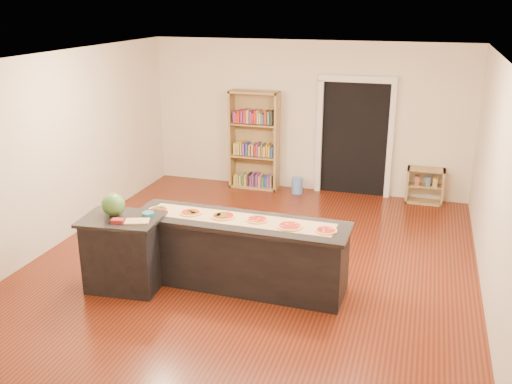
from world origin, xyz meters
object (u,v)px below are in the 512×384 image
(kitchen_island, at_px, (239,253))
(bookshelf, at_px, (254,140))
(low_shelf, at_px, (425,186))
(watermelon, at_px, (113,204))
(waste_bin, at_px, (297,185))
(side_counter, at_px, (124,252))

(kitchen_island, distance_m, bookshelf, 4.05)
(kitchen_island, xyz_separation_m, low_shelf, (2.19, 3.93, -0.13))
(bookshelf, bearing_deg, kitchen_island, -75.63)
(watermelon, bearing_deg, waste_bin, 71.76)
(side_counter, height_order, waste_bin, side_counter)
(side_counter, height_order, bookshelf, bookshelf)
(bookshelf, relative_size, waste_bin, 6.08)
(kitchen_island, xyz_separation_m, bookshelf, (-1.00, 3.90, 0.48))
(bookshelf, bearing_deg, waste_bin, -6.95)
(waste_bin, bearing_deg, watermelon, -108.24)
(low_shelf, bearing_deg, waste_bin, -176.62)
(low_shelf, relative_size, waste_bin, 2.10)
(kitchen_island, height_order, bookshelf, bookshelf)
(side_counter, relative_size, low_shelf, 1.48)
(side_counter, distance_m, waste_bin, 4.45)
(side_counter, distance_m, low_shelf, 5.65)
(kitchen_island, bearing_deg, waste_bin, 93.10)
(bookshelf, bearing_deg, low_shelf, 0.50)
(low_shelf, bearing_deg, watermelon, -130.36)
(side_counter, relative_size, bookshelf, 0.51)
(kitchen_island, distance_m, waste_bin, 3.81)
(kitchen_island, bearing_deg, watermelon, -163.29)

